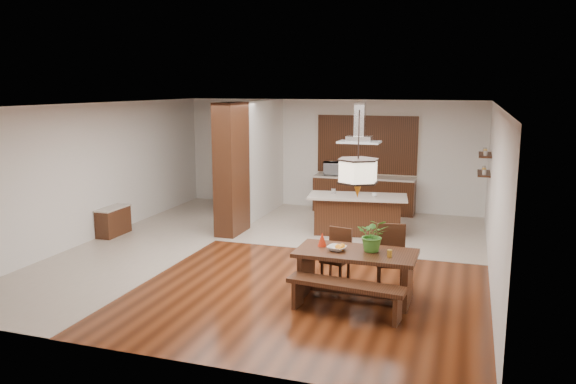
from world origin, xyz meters
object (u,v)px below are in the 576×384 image
(microwave, at_px, (335,169))
(island_cup, at_px, (375,195))
(pendant_lantern, at_px, (358,154))
(dining_table, at_px, (356,264))
(foliage_plant, at_px, (373,235))
(fruit_bowl, at_px, (337,248))
(dining_bench, at_px, (346,299))
(kitchen_island, at_px, (358,214))
(hallway_console, at_px, (113,221))
(range_hood, at_px, (360,123))
(dining_chair_right, at_px, (391,259))
(dining_chair_left, at_px, (336,257))

(microwave, bearing_deg, island_cup, -73.87)
(pendant_lantern, distance_m, microwave, 6.41)
(dining_table, xyz_separation_m, pendant_lantern, (0.00, -0.00, 1.69))
(foliage_plant, bearing_deg, fruit_bowl, -166.69)
(dining_bench, distance_m, kitchen_island, 4.55)
(hallway_console, xyz_separation_m, dining_table, (5.81, -2.05, 0.24))
(fruit_bowl, bearing_deg, kitchen_island, 96.41)
(foliage_plant, xyz_separation_m, range_hood, (-0.97, 3.76, 1.44))
(dining_table, xyz_separation_m, dining_chair_right, (0.46, 0.55, -0.04))
(dining_chair_right, height_order, foliage_plant, foliage_plant)
(pendant_lantern, distance_m, island_cup, 3.99)
(dining_table, bearing_deg, microwave, 106.46)
(pendant_lantern, height_order, microwave, pendant_lantern)
(hallway_console, bearing_deg, foliage_plant, -18.08)
(dining_bench, distance_m, fruit_bowl, 0.87)
(kitchen_island, distance_m, microwave, 2.55)
(dining_bench, bearing_deg, hallway_console, 154.99)
(dining_table, relative_size, pendant_lantern, 1.40)
(fruit_bowl, relative_size, island_cup, 2.57)
(island_cup, xyz_separation_m, microwave, (-1.44, 2.30, 0.19))
(island_cup, distance_m, microwave, 2.72)
(pendant_lantern, relative_size, foliage_plant, 2.51)
(kitchen_island, distance_m, island_cup, 0.61)
(island_cup, bearing_deg, fruit_bowl, -89.09)
(foliage_plant, xyz_separation_m, microwave, (-2.03, 5.98, 0.10))
(hallway_console, relative_size, pendant_lantern, 0.67)
(foliage_plant, bearing_deg, dining_table, -163.56)
(dining_bench, relative_size, fruit_bowl, 6.13)
(hallway_console, relative_size, dining_chair_left, 0.95)
(dining_chair_right, height_order, microwave, microwave)
(dining_table, xyz_separation_m, foliage_plant, (0.24, 0.07, 0.46))
(hallway_console, xyz_separation_m, microwave, (4.02, 4.00, 0.80))
(pendant_lantern, height_order, kitchen_island, pendant_lantern)
(dining_chair_left, height_order, range_hood, range_hood)
(dining_table, height_order, foliage_plant, foliage_plant)
(dining_bench, distance_m, island_cup, 4.47)
(pendant_lantern, relative_size, kitchen_island, 0.58)
(foliage_plant, height_order, range_hood, range_hood)
(fruit_bowl, height_order, kitchen_island, kitchen_island)
(hallway_console, xyz_separation_m, foliage_plant, (6.05, -1.98, 0.71))
(hallway_console, distance_m, foliage_plant, 6.41)
(pendant_lantern, distance_m, foliage_plant, 1.25)
(dining_chair_left, distance_m, kitchen_island, 3.28)
(fruit_bowl, xyz_separation_m, range_hood, (-0.44, 3.89, 1.67))
(dining_bench, bearing_deg, foliage_plant, 71.14)
(dining_bench, bearing_deg, range_hood, 99.10)
(microwave, bearing_deg, foliage_plant, -87.07)
(hallway_console, height_order, range_hood, range_hood)
(dining_table, bearing_deg, dining_chair_left, 128.67)
(dining_bench, height_order, kitchen_island, kitchen_island)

